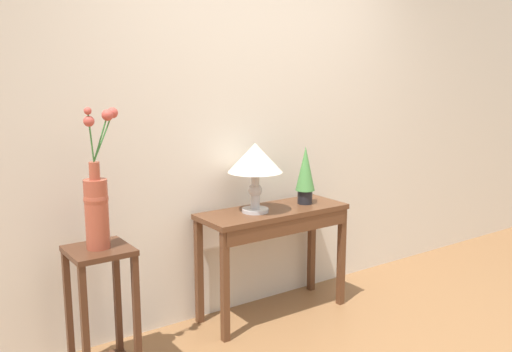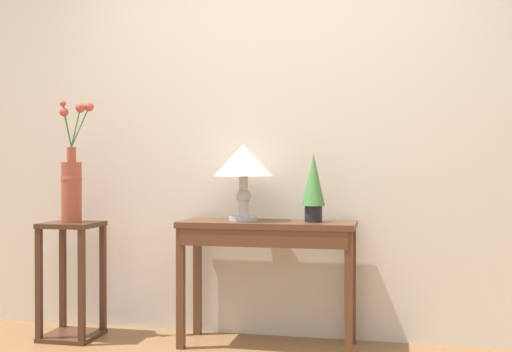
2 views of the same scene
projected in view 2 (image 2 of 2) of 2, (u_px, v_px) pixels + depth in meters
back_wall_with_art at (278, 117)px, 4.01m from camera, size 9.00×0.10×2.80m
console_table at (267, 242)px, 3.72m from camera, size 1.05×0.39×0.75m
table_lamp at (243, 164)px, 3.77m from camera, size 0.36×0.36×0.46m
potted_plant_on_console at (313, 185)px, 3.67m from camera, size 0.14×0.14×0.41m
pedestal_stand_left at (72, 280)px, 3.92m from camera, size 0.33×0.33×0.73m
flower_vase_tall at (72, 181)px, 3.92m from camera, size 0.21×0.13×0.76m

